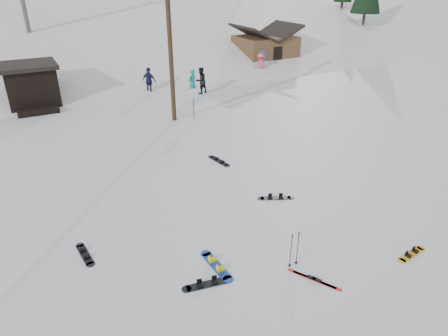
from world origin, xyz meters
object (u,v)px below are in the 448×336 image
utility_pole (170,38)px  cabin (265,50)px  hero_snowboard (216,265)px  hero_skis (314,279)px

utility_pole → cabin: (13.00, 10.00, -3.20)m
cabin → hero_snowboard: bearing=-126.3°
cabin → hero_skis: size_ratio=3.70×
hero_skis → cabin: bearing=30.6°
utility_pole → cabin: size_ratio=1.67×
utility_pole → hero_skis: (-1.62, -14.74, -4.66)m
utility_pole → hero_skis: bearing=-96.3°
cabin → hero_snowboard: 28.43m
cabin → hero_snowboard: (-16.83, -22.88, -1.45)m
hero_snowboard → hero_skis: hero_snowboard is taller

